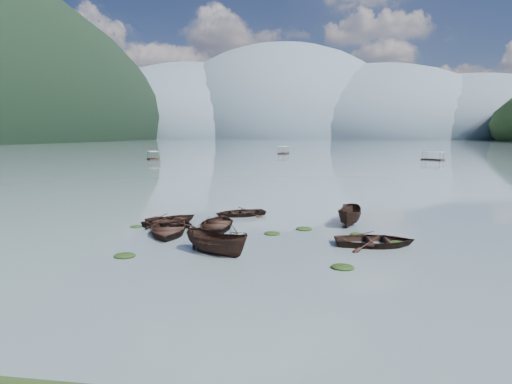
# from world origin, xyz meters

# --- Properties ---
(ground_plane) EXTENTS (2400.00, 2400.00, 0.00)m
(ground_plane) POSITION_xyz_m (0.00, 0.00, 0.00)
(ground_plane) COLOR slate
(haze_mtn_a) EXTENTS (520.00, 520.00, 280.00)m
(haze_mtn_a) POSITION_xyz_m (-260.00, 900.00, 0.00)
(haze_mtn_a) COLOR #475666
(haze_mtn_a) RESTS_ON ground
(haze_mtn_b) EXTENTS (520.00, 520.00, 340.00)m
(haze_mtn_b) POSITION_xyz_m (-60.00, 900.00, 0.00)
(haze_mtn_b) COLOR #475666
(haze_mtn_b) RESTS_ON ground
(haze_mtn_c) EXTENTS (520.00, 520.00, 260.00)m
(haze_mtn_c) POSITION_xyz_m (140.00, 900.00, 0.00)
(haze_mtn_c) COLOR #475666
(haze_mtn_c) RESTS_ON ground
(haze_mtn_d) EXTENTS (520.00, 520.00, 220.00)m
(haze_mtn_d) POSITION_xyz_m (320.00, 900.00, 0.00)
(haze_mtn_d) COLOR #475666
(haze_mtn_d) RESTS_ON ground
(rowboat_0) EXTENTS (4.83, 5.87, 1.06)m
(rowboat_0) POSITION_xyz_m (-5.06, 5.23, 0.00)
(rowboat_0) COLOR black
(rowboat_0) RESTS_ON ground
(rowboat_1) EXTENTS (5.16, 5.44, 0.92)m
(rowboat_1) POSITION_xyz_m (-5.94, 8.43, 0.00)
(rowboat_1) COLOR black
(rowboat_1) RESTS_ON ground
(rowboat_2) EXTENTS (4.44, 3.25, 1.61)m
(rowboat_2) POSITION_xyz_m (-0.75, 1.17, 0.00)
(rowboat_2) COLOR black
(rowboat_2) RESTS_ON ground
(rowboat_3) EXTENTS (3.71, 5.05, 1.02)m
(rowboat_3) POSITION_xyz_m (-2.14, 7.39, 0.00)
(rowboat_3) COLOR black
(rowboat_3) RESTS_ON ground
(rowboat_4) EXTENTS (5.05, 3.82, 0.98)m
(rowboat_4) POSITION_xyz_m (8.26, 4.17, 0.00)
(rowboat_4) COLOR black
(rowboat_4) RESTS_ON ground
(rowboat_5) EXTENTS (2.44, 4.47, 1.64)m
(rowboat_5) POSITION_xyz_m (7.34, 9.86, 0.00)
(rowboat_5) COLOR black
(rowboat_5) RESTS_ON ground
(rowboat_6) EXTENTS (5.15, 4.58, 0.88)m
(rowboat_6) POSITION_xyz_m (-5.81, 7.76, 0.00)
(rowboat_6) COLOR black
(rowboat_6) RESTS_ON ground
(rowboat_7) EXTENTS (5.06, 4.49, 0.87)m
(rowboat_7) POSITION_xyz_m (-1.32, 12.08, 0.00)
(rowboat_7) COLOR black
(rowboat_7) RESTS_ON ground
(weed_clump_0) EXTENTS (1.19, 0.98, 0.26)m
(weed_clump_0) POSITION_xyz_m (-5.63, 0.04, 0.00)
(weed_clump_0) COLOR black
(weed_clump_0) RESTS_ON ground
(weed_clump_1) EXTENTS (1.01, 0.81, 0.22)m
(weed_clump_1) POSITION_xyz_m (-0.59, 1.69, 0.00)
(weed_clump_1) COLOR black
(weed_clump_1) RESTS_ON ground
(weed_clump_2) EXTENTS (1.17, 0.94, 0.25)m
(weed_clump_2) POSITION_xyz_m (6.01, -0.32, 0.00)
(weed_clump_2) COLOR black
(weed_clump_2) RESTS_ON ground
(weed_clump_3) EXTENTS (0.92, 0.78, 0.20)m
(weed_clump_3) POSITION_xyz_m (7.49, 6.67, 0.00)
(weed_clump_3) COLOR black
(weed_clump_3) RESTS_ON ground
(weed_clump_4) EXTENTS (1.26, 1.00, 0.26)m
(weed_clump_4) POSITION_xyz_m (9.81, 4.69, 0.00)
(weed_clump_4) COLOR black
(weed_clump_4) RESTS_ON ground
(weed_clump_5) EXTENTS (0.90, 0.73, 0.19)m
(weed_clump_5) POSITION_xyz_m (-8.06, 6.88, 0.00)
(weed_clump_5) COLOR black
(weed_clump_5) RESTS_ON ground
(weed_clump_6) EXTENTS (1.10, 0.92, 0.23)m
(weed_clump_6) POSITION_xyz_m (1.88, 6.12, 0.00)
(weed_clump_6) COLOR black
(weed_clump_6) RESTS_ON ground
(weed_clump_7) EXTENTS (1.16, 0.93, 0.25)m
(weed_clump_7) POSITION_xyz_m (3.98, 7.70, 0.00)
(weed_clump_7) COLOR black
(weed_clump_7) RESTS_ON ground
(pontoon_left) EXTENTS (5.05, 6.18, 2.21)m
(pontoon_left) POSITION_xyz_m (-38.32, 84.99, 0.00)
(pontoon_left) COLOR black
(pontoon_left) RESTS_ON ground
(pontoon_centre) EXTENTS (3.92, 7.13, 2.59)m
(pontoon_centre) POSITION_xyz_m (-5.06, 124.42, 0.00)
(pontoon_centre) COLOR black
(pontoon_centre) RESTS_ON ground
(pontoon_right) EXTENTS (5.69, 5.63, 2.17)m
(pontoon_right) POSITION_xyz_m (37.17, 92.96, 0.00)
(pontoon_right) COLOR black
(pontoon_right) RESTS_ON ground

